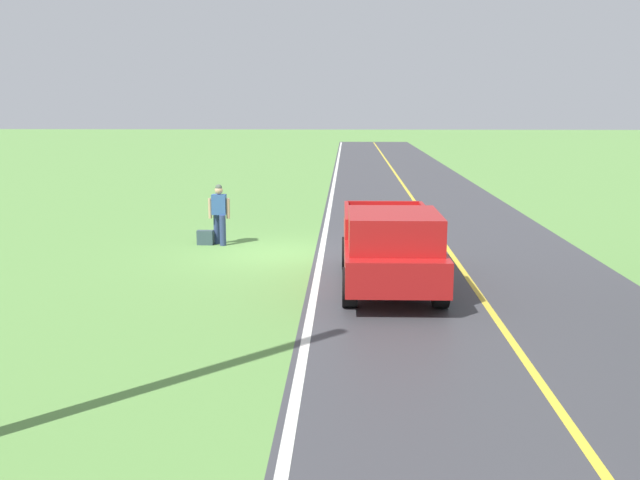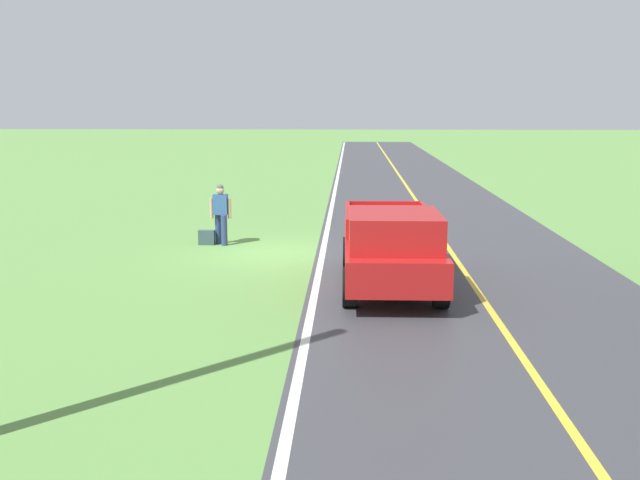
{
  "view_description": "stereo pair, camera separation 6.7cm",
  "coord_description": "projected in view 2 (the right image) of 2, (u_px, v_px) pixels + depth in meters",
  "views": [
    {
      "loc": [
        -1.9,
        18.83,
        3.96
      ],
      "look_at": [
        -1.41,
        6.08,
        1.54
      ],
      "focal_mm": 39.92,
      "sensor_mm": 36.0,
      "label": 1
    },
    {
      "loc": [
        -1.97,
        18.82,
        3.96
      ],
      "look_at": [
        -1.41,
        6.08,
        1.54
      ],
      "focal_mm": 39.92,
      "sensor_mm": 36.0,
      "label": 2
    }
  ],
  "objects": [
    {
      "name": "suitcase_carried",
      "position": [
        207.0,
        237.0,
        20.49
      ],
      "size": [
        0.46,
        0.21,
        0.42
      ],
      "primitive_type": "cube",
      "rotation": [
        0.0,
        0.0,
        1.56
      ],
      "color": "#384C56",
      "rests_on": "ground"
    },
    {
      "name": "hitchhiker_walking",
      "position": [
        221.0,
        211.0,
        20.4
      ],
      "size": [
        0.62,
        0.51,
        1.75
      ],
      "color": "navy",
      "rests_on": "ground"
    },
    {
      "name": "ground_plane",
      "position": [
        278.0,
        254.0,
        19.3
      ],
      "size": [
        200.0,
        200.0,
        0.0
      ],
      "primitive_type": "plane",
      "color": "#609347"
    },
    {
      "name": "lane_edge_line",
      "position": [
        322.0,
        254.0,
        19.25
      ],
      "size": [
        0.16,
        117.6,
        0.0
      ],
      "primitive_type": "cube",
      "color": "silver",
      "rests_on": "ground"
    },
    {
      "name": "road_surface",
      "position": [
        453.0,
        255.0,
        19.1
      ],
      "size": [
        7.4,
        120.0,
        0.0
      ],
      "primitive_type": "cube",
      "color": "#3D3D42",
      "rests_on": "ground"
    },
    {
      "name": "lane_centre_line",
      "position": [
        453.0,
        255.0,
        19.09
      ],
      "size": [
        0.14,
        117.6,
        0.0
      ],
      "primitive_type": "cube",
      "color": "gold",
      "rests_on": "ground"
    },
    {
      "name": "pickup_truck_passing",
      "position": [
        391.0,
        246.0,
        15.42
      ],
      "size": [
        2.14,
        5.42,
        1.82
      ],
      "color": "#B21919",
      "rests_on": "ground"
    }
  ]
}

